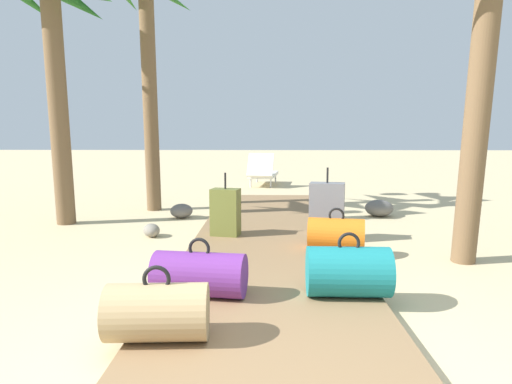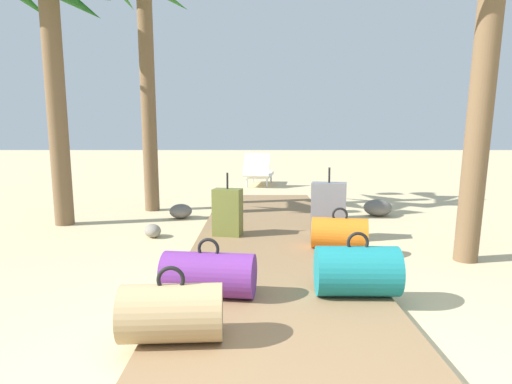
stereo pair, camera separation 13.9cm
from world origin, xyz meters
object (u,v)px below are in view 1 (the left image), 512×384
duffel_bag_teal (348,271)px  suitcase_olive (226,212)px  suitcase_grey (327,209)px  palm_tree_near_left (51,4)px  duffel_bag_tan (157,312)px  lounge_chair (263,172)px  duffel_bag_purple (200,274)px  duffel_bag_orange (336,233)px

duffel_bag_teal → suitcase_olive: bearing=118.5°
suitcase_grey → palm_tree_near_left: (-3.59, 0.89, 2.59)m
duffel_bag_tan → lounge_chair: 8.58m
suitcase_grey → duffel_bag_purple: bearing=-120.2°
suitcase_olive → duffel_bag_tan: (-0.15, -2.74, -0.11)m
suitcase_grey → duffel_bag_tan: bearing=-115.7°
suitcase_grey → duffel_bag_teal: suitcase_grey is taller
duffel_bag_purple → duffel_bag_orange: size_ratio=1.15×
suitcase_grey → suitcase_olive: suitcase_grey is taller
duffel_bag_purple → duffel_bag_tan: bearing=-100.9°
duffel_bag_purple → lounge_chair: lounge_chair is taller
duffel_bag_purple → lounge_chair: bearing=87.0°
suitcase_olive → lounge_chair: size_ratio=0.47×
duffel_bag_teal → lounge_chair: bearing=95.0°
duffel_bag_purple → suitcase_olive: (0.01, 2.01, 0.11)m
duffel_bag_teal → palm_tree_near_left: palm_tree_near_left is taller
duffel_bag_teal → palm_tree_near_left: size_ratio=0.16×
palm_tree_near_left → lounge_chair: palm_tree_near_left is taller
suitcase_olive → duffel_bag_tan: suitcase_olive is taller
duffel_bag_purple → duffel_bag_teal: bearing=1.0°
duffel_bag_purple → suitcase_grey: suitcase_grey is taller
duffel_bag_teal → duffel_bag_orange: bearing=84.9°
suitcase_olive → duffel_bag_teal: size_ratio=1.21×
duffel_bag_orange → duffel_bag_tan: 2.52m
duffel_bag_tan → palm_tree_near_left: bearing=121.0°
duffel_bag_purple → duffel_bag_tan: 0.74m
duffel_bag_purple → palm_tree_near_left: (-2.37, 2.98, 2.74)m
duffel_bag_purple → palm_tree_near_left: palm_tree_near_left is taller
duffel_bag_tan → suitcase_olive: bearing=86.8°
duffel_bag_orange → duffel_bag_tan: duffel_bag_tan is taller
duffel_bag_tan → duffel_bag_purple: bearing=79.1°
duffel_bag_purple → suitcase_olive: size_ratio=0.96×
duffel_bag_purple → duffel_bag_tan: duffel_bag_tan is taller
suitcase_grey → palm_tree_near_left: bearing=166.0°
palm_tree_near_left → duffel_bag_purple: bearing=-51.5°
suitcase_grey → palm_tree_near_left: size_ratio=0.21×
duffel_bag_purple → lounge_chair: (0.42, 7.84, 0.08)m
lounge_chair → palm_tree_near_left: bearing=-119.9°
duffel_bag_teal → duffel_bag_orange: duffel_bag_teal is taller
suitcase_olive → duffel_bag_teal: bearing=-61.5°
duffel_bag_orange → duffel_bag_tan: size_ratio=1.03×
palm_tree_near_left → duffel_bag_teal: bearing=-40.5°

